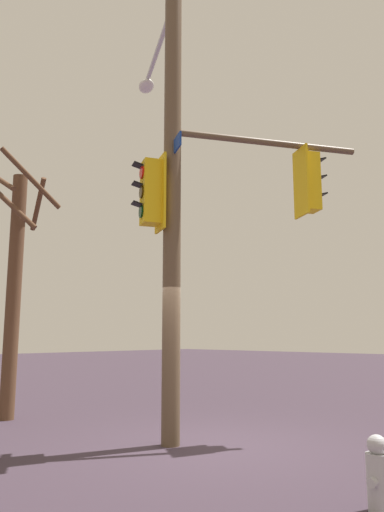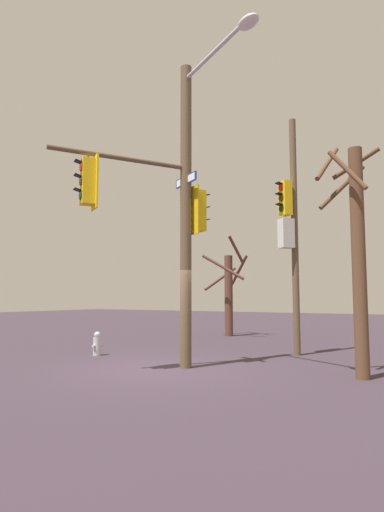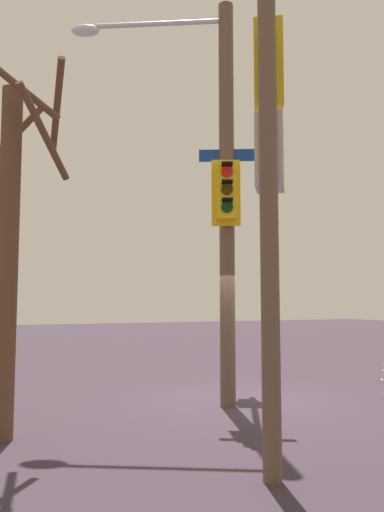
% 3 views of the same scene
% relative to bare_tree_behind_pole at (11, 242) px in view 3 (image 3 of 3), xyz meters
% --- Properties ---
extents(ground_plane, '(80.00, 80.00, 0.00)m').
position_rel_bare_tree_behind_pole_xyz_m(ground_plane, '(-1.10, 4.59, -2.87)').
color(ground_plane, '#382B36').
extents(main_signal_pole_assembly, '(3.75, 4.75, 8.05)m').
position_rel_bare_tree_behind_pole_xyz_m(main_signal_pole_assembly, '(-1.13, 4.20, 1.52)').
color(main_signal_pole_assembly, brown).
rests_on(main_signal_pole_assembly, ground).
extents(secondary_pole_assembly, '(0.69, 0.57, 7.59)m').
position_rel_bare_tree_behind_pole_xyz_m(secondary_pole_assembly, '(3.03, 2.53, 1.16)').
color(secondary_pole_assembly, brown).
rests_on(secondary_pole_assembly, ground).
extents(bare_tree_behind_pole, '(1.51, 1.37, 5.57)m').
position_rel_bare_tree_behind_pole_xyz_m(bare_tree_behind_pole, '(0.00, 0.00, 0.00)').
color(bare_tree_behind_pole, brown).
rests_on(bare_tree_behind_pole, ground).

